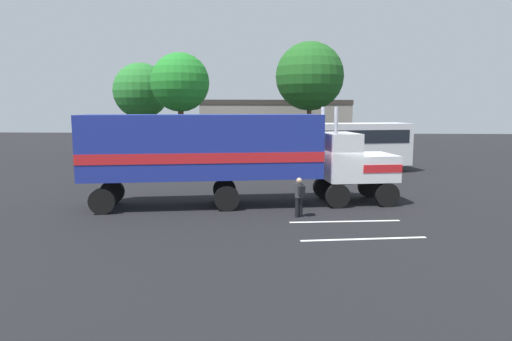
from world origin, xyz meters
TOP-DOWN VIEW (x-y plane):
  - ground_plane at (0.00, 0.00)m, footprint 120.00×120.00m
  - lane_stripe_near at (-0.16, -3.50)m, footprint 4.38×0.72m
  - lane_stripe_mid at (0.15, -5.88)m, footprint 4.37×0.85m
  - semi_truck at (-5.12, -0.79)m, footprint 14.38×5.10m
  - person_bystander at (-1.95, -2.84)m, footprint 0.41×0.48m
  - parked_bus at (0.77, 10.39)m, footprint 11.29×5.22m
  - tree_left at (-0.10, 21.87)m, footprint 6.36×6.36m
  - tree_center at (-10.45, 13.53)m, footprint 4.48×4.48m
  - tree_right at (-15.07, 18.50)m, footprint 4.87×4.87m
  - building_backdrop at (-3.64, 29.61)m, footprint 17.25×8.86m

SIDE VIEW (x-z plane):
  - ground_plane at x=0.00m, z-range 0.00..0.00m
  - lane_stripe_near at x=-0.16m, z-range 0.00..0.01m
  - lane_stripe_mid at x=0.15m, z-range 0.00..0.01m
  - person_bystander at x=-1.95m, z-range 0.08..1.71m
  - parked_bus at x=0.77m, z-range 0.37..3.77m
  - semi_truck at x=-5.12m, z-range 0.27..4.77m
  - building_backdrop at x=-3.64m, z-range 0.21..5.54m
  - tree_right at x=-15.07m, z-range 1.74..10.14m
  - tree_center at x=-10.45m, z-range 2.04..10.68m
  - tree_left at x=-0.10m, z-range 2.09..12.67m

